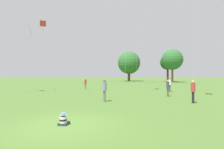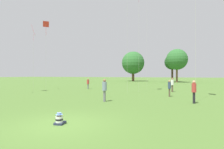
{
  "view_description": "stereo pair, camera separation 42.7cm",
  "coord_description": "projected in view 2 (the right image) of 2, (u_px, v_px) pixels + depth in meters",
  "views": [
    {
      "loc": [
        4.35,
        -6.62,
        2.2
      ],
      "look_at": [
        -0.01,
        6.77,
        2.22
      ],
      "focal_mm": 28.0,
      "sensor_mm": 36.0,
      "label": 1
    },
    {
      "loc": [
        4.76,
        -6.48,
        2.2
      ],
      "look_at": [
        -0.01,
        6.77,
        2.22
      ],
      "focal_mm": 28.0,
      "sensor_mm": 36.0,
      "label": 2
    }
  ],
  "objects": [
    {
      "name": "distant_tree_1",
      "position": [
        133.0,
        63.0,
        60.05
      ],
      "size": [
        7.72,
        7.72,
        10.22
      ],
      "color": "brown",
      "rests_on": "ground"
    },
    {
      "name": "person_standing_0",
      "position": [
        172.0,
        84.0,
        22.29
      ],
      "size": [
        0.42,
        0.42,
        1.8
      ],
      "rotation": [
        0.0,
        0.0,
        4.81
      ],
      "color": "brown",
      "rests_on": "ground"
    },
    {
      "name": "kite_7",
      "position": [
        46.0,
        27.0,
        24.43
      ],
      "size": [
        0.77,
        0.68,
        9.69
      ],
      "rotation": [
        0.0,
        0.0,
        3.04
      ],
      "color": "red",
      "rests_on": "ground"
    },
    {
      "name": "kite_8",
      "position": [
        33.0,
        31.0,
        24.34
      ],
      "size": [
        1.24,
        1.36,
        9.08
      ],
      "rotation": [
        0.0,
        0.0,
        1.49
      ],
      "color": "pink",
      "rests_on": "ground"
    },
    {
      "name": "person_standing_2",
      "position": [
        88.0,
        83.0,
        26.84
      ],
      "size": [
        0.42,
        0.42,
        1.63
      ],
      "rotation": [
        0.0,
        0.0,
        4.47
      ],
      "color": "slate",
      "rests_on": "ground"
    },
    {
      "name": "person_standing_4",
      "position": [
        104.0,
        88.0,
        14.31
      ],
      "size": [
        0.5,
        0.5,
        1.85
      ],
      "rotation": [
        0.0,
        0.0,
        5.18
      ],
      "color": "slate",
      "rests_on": "ground"
    },
    {
      "name": "person_standing_1",
      "position": [
        194.0,
        90.0,
        13.34
      ],
      "size": [
        0.35,
        0.35,
        1.77
      ],
      "rotation": [
        0.0,
        0.0,
        0.07
      ],
      "color": "black",
      "rests_on": "ground"
    },
    {
      "name": "ground_plane",
      "position": [
        60.0,
        125.0,
        7.71
      ],
      "size": [
        300.0,
        300.0,
        0.0
      ],
      "primitive_type": "plane",
      "color": "#4C702D"
    },
    {
      "name": "distant_tree_2",
      "position": [
        177.0,
        59.0,
        50.49
      ],
      "size": [
        6.04,
        6.04,
        9.68
      ],
      "color": "brown",
      "rests_on": "ground"
    },
    {
      "name": "person_standing_3",
      "position": [
        169.0,
        87.0,
        17.49
      ],
      "size": [
        0.37,
        0.37,
        1.66
      ],
      "rotation": [
        0.0,
        0.0,
        2.82
      ],
      "color": "brown",
      "rests_on": "ground"
    },
    {
      "name": "seated_toddler",
      "position": [
        59.0,
        120.0,
        7.72
      ],
      "size": [
        0.45,
        0.53,
        0.54
      ],
      "rotation": [
        0.0,
        0.0,
        0.15
      ],
      "color": "#282D47",
      "rests_on": "ground"
    },
    {
      "name": "distant_tree_0",
      "position": [
        172.0,
        62.0,
        57.37
      ],
      "size": [
        4.96,
        4.96,
        8.86
      ],
      "color": "#473323",
      "rests_on": "ground"
    }
  ]
}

